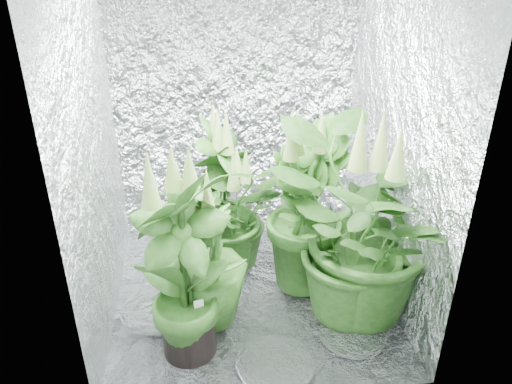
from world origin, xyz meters
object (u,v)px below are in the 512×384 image
Objects in this scene: plant_f at (184,266)px; plant_e at (362,233)px; plant_a at (229,213)px; plant_d at (204,259)px; plant_b at (223,188)px; plant_c at (306,210)px; circulation_fan at (336,246)px.

plant_e is at bearing 8.19° from plant_f.
plant_d is at bearing -109.15° from plant_a.
plant_d is at bearing 65.57° from plant_f.
plant_f is at bearing -104.67° from plant_b.
plant_a is 0.72× the size of plant_e.
plant_e is 0.94m from plant_f.
plant_a is at bearing 70.85° from plant_d.
plant_e is at bearing -58.66° from plant_c.
plant_d is 0.27m from plant_f.
plant_e is at bearing -42.34° from plant_a.
plant_f is (-0.93, -0.13, -0.03)m from plant_e.
plant_b is at bearing 75.33° from plant_f.
plant_c is 2.77× the size of circulation_fan.
plant_f is at bearing -171.81° from plant_e.
plant_b is 0.85× the size of plant_e.
plant_e reaches higher than plant_f.
plant_b reaches higher than circulation_fan.
plant_e is 1.03× the size of plant_f.
plant_e is at bearing -117.49° from circulation_fan.
circulation_fan is at bearing -9.71° from plant_a.
plant_e reaches higher than plant_a.
plant_c is at bearing 34.85° from plant_f.
plant_e reaches higher than plant_b.
plant_e reaches higher than plant_d.
plant_a is 2.11× the size of circulation_fan.
plant_b is at bearing 78.38° from plant_d.
plant_e is (0.65, -0.59, 0.16)m from plant_a.
plant_b is at bearing 94.67° from plant_a.
plant_c is 0.42m from plant_e.
plant_f reaches higher than plant_b.
plant_f reaches higher than circulation_fan.
plant_f is at bearing -171.76° from circulation_fan.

